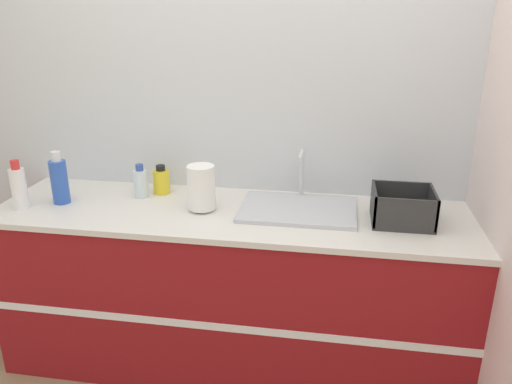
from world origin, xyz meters
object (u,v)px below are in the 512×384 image
object	(u,v)px
paper_towel_roll	(201,188)
dish_rack	(402,210)
bottle_blue	(59,180)
bottle_clear	(141,183)
bottle_white_spray	(19,187)
bottle_yellow	(161,181)
sink	(298,207)

from	to	relation	value
paper_towel_roll	dish_rack	size ratio (longest dim) A/B	0.82
bottle_blue	paper_towel_roll	bearing A→B (deg)	1.71
dish_rack	bottle_clear	world-z (taller)	bottle_clear
bottle_white_spray	bottle_yellow	world-z (taller)	bottle_white_spray
bottle_blue	dish_rack	bearing A→B (deg)	1.07
sink	paper_towel_roll	bearing A→B (deg)	-171.74
bottle_yellow	paper_towel_roll	bearing A→B (deg)	-35.63
dish_rack	bottle_yellow	bearing A→B (deg)	171.29
paper_towel_roll	sink	bearing A→B (deg)	8.26
sink	bottle_yellow	distance (m)	0.77
bottle_white_spray	sink	bearing A→B (deg)	8.12
dish_rack	sink	bearing A→B (deg)	173.16
sink	bottle_blue	size ratio (longest dim) A/B	2.08
sink	dish_rack	bearing A→B (deg)	-6.84
paper_towel_roll	bottle_white_spray	size ratio (longest dim) A/B	0.91
paper_towel_roll	dish_rack	xyz separation A→B (m)	(0.97, 0.01, -0.06)
paper_towel_roll	bottle_white_spray	distance (m)	0.92
bottle_blue	bottle_clear	xyz separation A→B (m)	(0.38, 0.15, -0.04)
sink	bottle_clear	world-z (taller)	sink
paper_towel_roll	bottle_yellow	bearing A→B (deg)	144.37
bottle_clear	dish_rack	bearing A→B (deg)	-4.84
bottle_clear	bottle_white_spray	bearing A→B (deg)	-154.98
bottle_white_spray	bottle_blue	bearing A→B (deg)	33.51
paper_towel_roll	bottle_clear	bearing A→B (deg)	161.49
sink	bottle_yellow	world-z (taller)	sink
paper_towel_roll	bottle_clear	xyz separation A→B (m)	(-0.37, 0.12, -0.04)
bottle_white_spray	bottle_yellow	bearing A→B (deg)	27.83
sink	bottle_yellow	size ratio (longest dim) A/B	3.64
paper_towel_roll	bottle_blue	size ratio (longest dim) A/B	0.84
bottle_white_spray	bottle_clear	distance (m)	0.60
bottle_clear	bottle_yellow	size ratio (longest dim) A/B	1.16
sink	bottle_blue	xyz separation A→B (m)	(-1.23, -0.09, 0.10)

